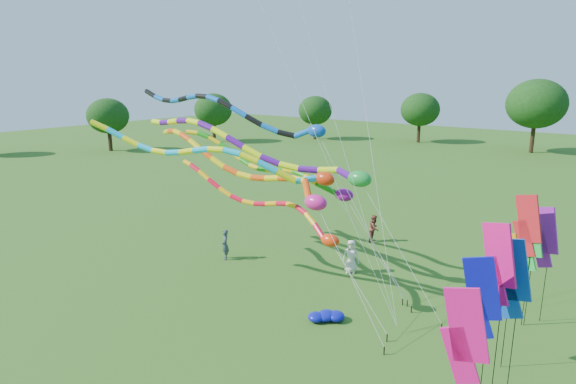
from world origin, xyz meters
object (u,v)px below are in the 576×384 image
Objects in this scene: person_a at (351,256)px; person_b at (225,245)px; tube_kite_red at (270,207)px; blue_nylon_heap at (330,316)px; person_c at (374,228)px; tube_kite_orange at (249,170)px.

person_a is 6.65m from person_b.
tube_kite_red is 7.47× the size of person_a.
person_c is at bearing 107.44° from blue_nylon_heap.
person_c is (1.01, 8.31, -2.95)m from tube_kite_red.
tube_kite_orange is 5.93m from person_b.
tube_kite_orange is at bearing 161.56° from person_c.
tube_kite_red reaches higher than person_a.
person_b is at bearing 137.79° from person_c.
person_b is (-3.95, 1.06, -2.95)m from tube_kite_red.
tube_kite_red is 0.87× the size of tube_kite_orange.
person_a reaches higher than person_c.
tube_kite_orange is 8.99× the size of person_c.
tube_kite_orange is at bearing 172.28° from blue_nylon_heap.
person_a is 4.95m from person_c.
tube_kite_orange is 7.05m from blue_nylon_heap.
blue_nylon_heap is (4.01, -1.24, -3.54)m from tube_kite_red.
person_c is (4.97, 7.25, -0.00)m from person_b.
person_b is at bearing 164.61° from tube_kite_orange.
blue_nylon_heap is 10.03m from person_c.
person_a is (2.23, 3.51, -2.91)m from tube_kite_red.
blue_nylon_heap is 0.67× the size of person_b.
person_b is at bearing 177.19° from person_a.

